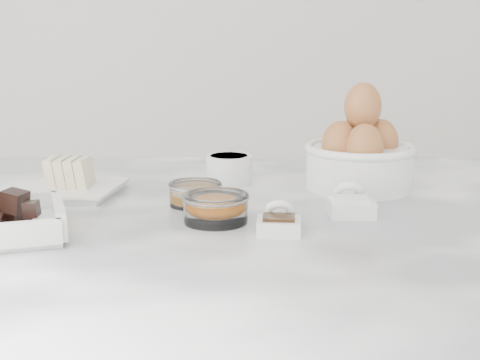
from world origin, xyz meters
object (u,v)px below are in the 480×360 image
(egg_bowl, at_px, (360,155))
(salt_spoon, at_px, (350,204))
(butter_plate, at_px, (71,182))
(sugar_ramekin, at_px, (229,168))
(vanilla_spoon, at_px, (279,222))
(honey_bowl, at_px, (195,193))
(zest_bowl, at_px, (216,207))

(egg_bowl, distance_m, salt_spoon, 0.16)
(butter_plate, distance_m, sugar_ramekin, 0.25)
(butter_plate, height_order, vanilla_spoon, butter_plate)
(honey_bowl, relative_size, vanilla_spoon, 1.14)
(butter_plate, bearing_deg, salt_spoon, -15.32)
(zest_bowl, xyz_separation_m, vanilla_spoon, (0.08, -0.04, -0.01))
(vanilla_spoon, bearing_deg, salt_spoon, 38.63)
(honey_bowl, bearing_deg, butter_plate, 162.46)
(salt_spoon, bearing_deg, honey_bowl, 166.70)
(sugar_ramekin, height_order, egg_bowl, egg_bowl)
(butter_plate, bearing_deg, vanilla_spoon, -32.52)
(salt_spoon, bearing_deg, butter_plate, 164.68)
(butter_plate, height_order, honey_bowl, butter_plate)
(egg_bowl, bearing_deg, honey_bowl, -158.40)
(sugar_ramekin, xyz_separation_m, egg_bowl, (0.20, -0.04, 0.03))
(butter_plate, height_order, egg_bowl, egg_bowl)
(salt_spoon, bearing_deg, egg_bowl, 75.63)
(sugar_ramekin, distance_m, egg_bowl, 0.21)
(sugar_ramekin, relative_size, egg_bowl, 0.43)
(salt_spoon, bearing_deg, vanilla_spoon, -141.37)
(sugar_ramekin, bearing_deg, honey_bowl, -108.42)
(honey_bowl, distance_m, vanilla_spoon, 0.17)
(zest_bowl, bearing_deg, vanilla_spoon, -29.94)
(sugar_ramekin, distance_m, salt_spoon, 0.25)
(egg_bowl, bearing_deg, butter_plate, -174.92)
(sugar_ramekin, bearing_deg, butter_plate, -161.31)
(egg_bowl, bearing_deg, zest_bowl, -139.77)
(honey_bowl, bearing_deg, vanilla_spoon, -49.96)
(sugar_ramekin, height_order, zest_bowl, sugar_ramekin)
(butter_plate, relative_size, vanilla_spoon, 2.29)
(egg_bowl, xyz_separation_m, zest_bowl, (-0.22, -0.18, -0.03))
(butter_plate, relative_size, egg_bowl, 0.90)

